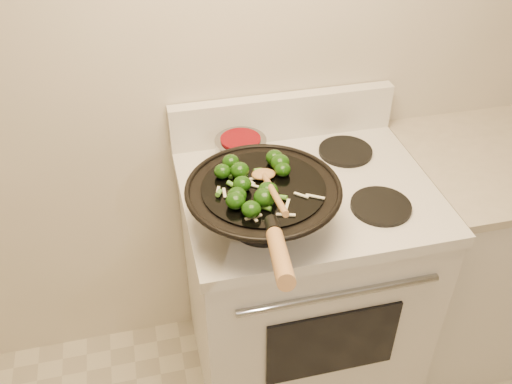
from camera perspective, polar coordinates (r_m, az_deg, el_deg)
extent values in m
plane|color=silver|center=(1.91, 6.88, 16.22)|extent=(3.50, 0.00, 3.50)
cube|color=white|center=(2.11, 4.44, -9.89)|extent=(0.76, 0.64, 0.88)
cube|color=white|center=(1.80, 5.14, 0.04)|extent=(0.78, 0.66, 0.04)
cube|color=white|center=(1.98, 2.70, 7.54)|extent=(0.78, 0.05, 0.16)
cylinder|color=gray|center=(1.65, 8.37, -10.14)|extent=(0.60, 0.02, 0.02)
cube|color=black|center=(1.83, 7.65, -14.86)|extent=(0.42, 0.01, 0.28)
cylinder|color=black|center=(1.63, 0.71, -3.26)|extent=(0.18, 0.18, 0.01)
cylinder|color=black|center=(1.73, 12.37, -1.39)|extent=(0.18, 0.18, 0.01)
cylinder|color=black|center=(1.86, -1.50, 2.68)|extent=(0.18, 0.18, 0.01)
cylinder|color=black|center=(1.95, 8.93, 4.05)|extent=(0.18, 0.18, 0.01)
cube|color=white|center=(2.43, 22.43, -5.50)|extent=(0.76, 0.60, 0.88)
torus|color=black|center=(1.54, 0.74, 0.35)|extent=(0.43, 0.43, 0.02)
cylinder|color=black|center=(1.54, 0.74, 0.44)|extent=(0.34, 0.34, 0.01)
cylinder|color=black|center=(1.31, 1.67, -3.46)|extent=(0.04, 0.08, 0.05)
cylinder|color=#A77542|center=(1.18, 2.41, -6.47)|extent=(0.07, 0.23, 0.10)
ellipsoid|color=#133809|center=(1.62, 1.86, 3.48)|extent=(0.05, 0.05, 0.04)
cylinder|color=#43792B|center=(1.63, 2.36, 3.14)|extent=(0.02, 0.02, 0.02)
ellipsoid|color=#133809|center=(1.60, 2.41, 2.96)|extent=(0.05, 0.05, 0.05)
ellipsoid|color=#133809|center=(1.48, -1.92, -0.37)|extent=(0.05, 0.05, 0.04)
ellipsoid|color=#133809|center=(1.57, -1.64, 2.18)|extent=(0.05, 0.05, 0.05)
cylinder|color=#43792B|center=(1.58, -1.07, 1.81)|extent=(0.02, 0.02, 0.01)
ellipsoid|color=#133809|center=(1.57, -3.39, 2.08)|extent=(0.05, 0.05, 0.04)
ellipsoid|color=#133809|center=(1.49, 1.18, 0.07)|extent=(0.06, 0.06, 0.05)
ellipsoid|color=#133809|center=(1.47, 0.84, -0.58)|extent=(0.06, 0.06, 0.05)
cylinder|color=#43792B|center=(1.48, 1.48, -1.00)|extent=(0.02, 0.02, 0.02)
ellipsoid|color=#133809|center=(1.46, -2.06, -0.86)|extent=(0.05, 0.05, 0.04)
ellipsoid|color=#133809|center=(1.60, -2.54, 3.04)|extent=(0.05, 0.05, 0.04)
ellipsoid|color=#133809|center=(1.43, -0.49, -1.75)|extent=(0.05, 0.05, 0.04)
cylinder|color=#43792B|center=(1.45, 0.10, -2.09)|extent=(0.02, 0.02, 0.02)
ellipsoid|color=#133809|center=(1.52, -1.39, 0.80)|extent=(0.05, 0.05, 0.04)
ellipsoid|color=#133809|center=(1.58, 2.68, 2.26)|extent=(0.05, 0.05, 0.04)
cube|color=white|center=(1.54, -0.63, 0.74)|extent=(0.05, 0.04, 0.00)
cube|color=white|center=(1.44, -0.33, -2.36)|extent=(0.02, 0.05, 0.00)
cube|color=white|center=(1.44, -0.25, -2.52)|extent=(0.05, 0.01, 0.00)
cube|color=white|center=(1.57, -0.04, 1.40)|extent=(0.05, 0.01, 0.00)
cube|color=white|center=(1.52, -3.83, 0.07)|extent=(0.02, 0.04, 0.00)
cube|color=white|center=(1.61, -2.32, 2.38)|extent=(0.04, 0.05, 0.00)
cube|color=white|center=(1.51, 4.55, -0.31)|extent=(0.04, 0.03, 0.00)
cube|color=white|center=(1.45, 3.00, -2.28)|extent=(0.05, 0.02, 0.00)
cube|color=white|center=(1.52, -3.18, -0.08)|extent=(0.01, 0.04, 0.00)
cube|color=white|center=(1.56, -0.82, 1.20)|extent=(0.03, 0.05, 0.00)
cube|color=white|center=(1.51, 5.95, -0.46)|extent=(0.05, 0.03, 0.00)
cube|color=white|center=(1.48, 3.13, -1.32)|extent=(0.03, 0.05, 0.00)
cube|color=white|center=(1.59, -2.68, 2.03)|extent=(0.05, 0.01, 0.00)
cylinder|color=#4D902E|center=(1.59, 2.34, 2.13)|extent=(0.03, 0.02, 0.02)
cylinder|color=#4D902E|center=(1.59, -1.60, 2.26)|extent=(0.03, 0.02, 0.02)
cylinder|color=#4D902E|center=(1.51, -3.74, -0.10)|extent=(0.02, 0.03, 0.02)
cylinder|color=#4D902E|center=(1.59, 0.16, 2.16)|extent=(0.03, 0.03, 0.02)
cylinder|color=#4D902E|center=(1.49, 2.73, -0.55)|extent=(0.02, 0.03, 0.02)
cylinder|color=#4D902E|center=(1.63, 1.52, 3.18)|extent=(0.03, 0.03, 0.02)
cylinder|color=#4D902E|center=(1.54, -2.55, 0.81)|extent=(0.02, 0.03, 0.02)
cylinder|color=#4D902E|center=(1.46, 1.04, -1.57)|extent=(0.01, 0.02, 0.02)
cylinder|color=#4D902E|center=(1.58, -2.52, 1.88)|extent=(0.03, 0.03, 0.01)
sphere|color=beige|center=(1.51, -1.69, -0.08)|extent=(0.01, 0.01, 0.01)
sphere|color=beige|center=(1.59, 2.23, 1.93)|extent=(0.01, 0.01, 0.01)
sphere|color=beige|center=(1.49, -1.24, -0.63)|extent=(0.01, 0.01, 0.01)
ellipsoid|color=#A77542|center=(1.57, 0.75, 1.79)|extent=(0.07, 0.06, 0.02)
cylinder|color=#A77542|center=(1.44, 1.80, -0.12)|extent=(0.03, 0.27, 0.10)
cylinder|color=gray|center=(1.83, -1.53, 4.03)|extent=(0.16, 0.16, 0.09)
cylinder|color=#67040B|center=(1.80, -1.56, 5.32)|extent=(0.13, 0.13, 0.01)
cylinder|color=black|center=(1.70, -0.84, 2.73)|extent=(0.02, 0.10, 0.02)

